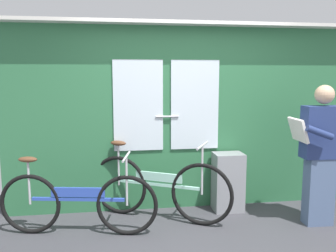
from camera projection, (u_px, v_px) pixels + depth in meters
name	position (u px, v px, depth m)	size (l,w,h in m)	color
train_door_wall	(182.00, 114.00, 4.44)	(4.35, 0.28, 2.31)	#2D6B42
bicycle_near_door	(77.00, 202.00, 3.75)	(1.66, 0.49, 0.86)	black
bicycle_leaning_behind	(158.00, 187.00, 4.15)	(1.57, 0.88, 0.93)	black
passenger_reading_newspaper	(320.00, 152.00, 3.95)	(0.56, 0.47, 1.58)	slate
trash_bin_by_wall	(228.00, 182.00, 4.44)	(0.36, 0.28, 0.73)	gray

